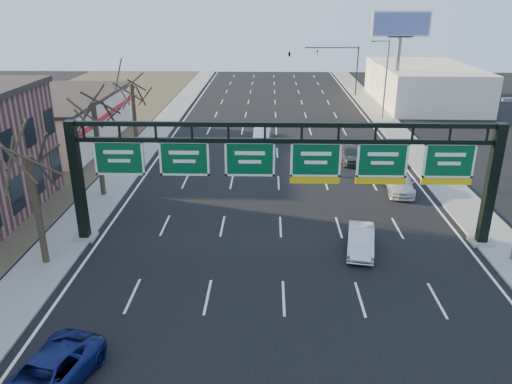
{
  "coord_description": "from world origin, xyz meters",
  "views": [
    {
      "loc": [
        -0.78,
        -18.49,
        13.5
      ],
      "look_at": [
        -1.48,
        7.78,
        3.2
      ],
      "focal_mm": 35.0,
      "sensor_mm": 36.0,
      "label": 1
    }
  ],
  "objects_px": {
    "car_silver_sedan": "(361,240)",
    "car_blue_suv": "(45,377)",
    "car_white_wagon": "(400,183)",
    "sign_gantry": "(285,167)"
  },
  "relations": [
    {
      "from": "sign_gantry",
      "to": "car_silver_sedan",
      "type": "height_order",
      "value": "sign_gantry"
    },
    {
      "from": "sign_gantry",
      "to": "car_blue_suv",
      "type": "distance_m",
      "value": 15.76
    },
    {
      "from": "car_blue_suv",
      "to": "car_silver_sedan",
      "type": "xyz_separation_m",
      "value": [
        13.25,
        11.27,
        -0.02
      ]
    },
    {
      "from": "car_silver_sedan",
      "to": "car_blue_suv",
      "type": "bearing_deg",
      "value": -129.93
    },
    {
      "from": "car_blue_suv",
      "to": "car_silver_sedan",
      "type": "relative_size",
      "value": 1.22
    },
    {
      "from": "car_silver_sedan",
      "to": "car_white_wagon",
      "type": "distance_m",
      "value": 10.49
    },
    {
      "from": "car_blue_suv",
      "to": "car_silver_sedan",
      "type": "height_order",
      "value": "car_blue_suv"
    },
    {
      "from": "car_blue_suv",
      "to": "car_white_wagon",
      "type": "distance_m",
      "value": 27.29
    },
    {
      "from": "sign_gantry",
      "to": "car_white_wagon",
      "type": "height_order",
      "value": "sign_gantry"
    },
    {
      "from": "car_white_wagon",
      "to": "sign_gantry",
      "type": "bearing_deg",
      "value": -130.16
    }
  ]
}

